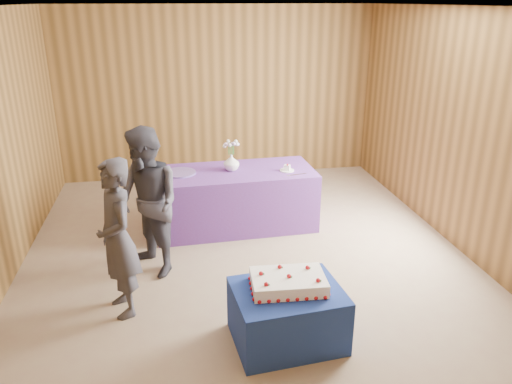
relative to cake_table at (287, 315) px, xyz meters
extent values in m
plane|color=gray|center=(-0.12, 1.47, -0.25)|extent=(6.00, 6.00, 0.00)
cube|color=brown|center=(-0.12, 4.47, 1.10)|extent=(5.00, 0.04, 2.70)
cube|color=brown|center=(-0.12, -1.53, 1.10)|extent=(5.00, 0.04, 2.70)
cube|color=brown|center=(2.38, 1.47, 1.10)|extent=(0.04, 6.00, 2.70)
cube|color=white|center=(-0.12, 1.47, 2.45)|extent=(5.00, 6.00, 0.04)
cube|color=navy|center=(0.00, 0.00, 0.00)|extent=(0.96, 0.78, 0.50)
cube|color=#603797|center=(-0.13, 2.41, 0.12)|extent=(2.03, 0.98, 0.75)
cube|color=white|center=(0.01, 0.03, 0.31)|extent=(0.63, 0.44, 0.11)
sphere|color=#AA0D17|center=(-0.31, -0.15, 0.27)|extent=(0.03, 0.03, 0.03)
sphere|color=#AA0D17|center=(0.30, -0.19, 0.27)|extent=(0.03, 0.03, 0.03)
sphere|color=#AA0D17|center=(-0.28, 0.25, 0.27)|extent=(0.03, 0.03, 0.03)
sphere|color=#AA0D17|center=(0.33, 0.22, 0.27)|extent=(0.03, 0.03, 0.03)
sphere|color=#AA0D17|center=(-0.18, -0.06, 0.38)|extent=(0.04, 0.04, 0.04)
cone|color=#135319|center=(-0.15, -0.06, 0.37)|extent=(0.01, 0.03, 0.02)
sphere|color=#AA0D17|center=(0.18, 0.12, 0.38)|extent=(0.04, 0.04, 0.04)
cone|color=#135319|center=(0.20, 0.12, 0.37)|extent=(0.01, 0.03, 0.02)
sphere|color=#AA0D17|center=(0.01, 0.03, 0.38)|extent=(0.04, 0.04, 0.04)
cone|color=#135319|center=(0.03, 0.03, 0.37)|extent=(0.01, 0.03, 0.02)
imported|color=white|center=(-0.16, 2.44, 0.60)|extent=(0.23, 0.23, 0.21)
cylinder|color=#2B6628|center=(-0.13, 2.44, 0.77)|extent=(0.01, 0.01, 0.14)
sphere|color=#C7AADD|center=(-0.08, 2.44, 0.84)|extent=(0.05, 0.05, 0.05)
cylinder|color=#2B6628|center=(-0.13, 2.46, 0.77)|extent=(0.01, 0.01, 0.14)
sphere|color=silver|center=(-0.09, 2.49, 0.84)|extent=(0.05, 0.05, 0.05)
cylinder|color=#2B6628|center=(-0.15, 2.47, 0.77)|extent=(0.01, 0.01, 0.14)
sphere|color=#C7AADD|center=(-0.13, 2.52, 0.84)|extent=(0.05, 0.05, 0.05)
cylinder|color=#2B6628|center=(-0.17, 2.47, 0.77)|extent=(0.01, 0.01, 0.14)
sphere|color=silver|center=(-0.18, 2.52, 0.84)|extent=(0.05, 0.05, 0.05)
cylinder|color=#2B6628|center=(-0.19, 2.46, 0.77)|extent=(0.01, 0.01, 0.14)
sphere|color=#C7AADD|center=(-0.23, 2.49, 0.84)|extent=(0.05, 0.05, 0.05)
cylinder|color=#2B6628|center=(-0.19, 2.44, 0.77)|extent=(0.01, 0.01, 0.14)
sphere|color=silver|center=(-0.24, 2.44, 0.84)|extent=(0.05, 0.05, 0.05)
cylinder|color=#2B6628|center=(-0.19, 2.42, 0.77)|extent=(0.01, 0.01, 0.14)
sphere|color=#C7AADD|center=(-0.23, 2.39, 0.84)|extent=(0.05, 0.05, 0.05)
cylinder|color=#2B6628|center=(-0.17, 2.41, 0.77)|extent=(0.01, 0.01, 0.14)
sphere|color=silver|center=(-0.18, 2.36, 0.84)|extent=(0.05, 0.05, 0.05)
cylinder|color=#2B6628|center=(-0.15, 2.41, 0.77)|extent=(0.01, 0.01, 0.14)
sphere|color=#C7AADD|center=(-0.13, 2.36, 0.84)|extent=(0.05, 0.05, 0.05)
cylinder|color=#2B6628|center=(-0.13, 2.42, 0.77)|extent=(0.01, 0.01, 0.14)
sphere|color=silver|center=(-0.09, 2.39, 0.84)|extent=(0.05, 0.05, 0.05)
cylinder|color=#694F9F|center=(-0.81, 2.43, 0.51)|extent=(0.50, 0.50, 0.02)
cylinder|color=white|center=(0.52, 2.30, 0.51)|extent=(0.20, 0.20, 0.01)
cube|color=white|center=(0.52, 2.30, 0.54)|extent=(0.09, 0.09, 0.06)
sphere|color=#AA0D17|center=(0.52, 2.28, 0.59)|extent=(0.03, 0.03, 0.03)
cube|color=#B2B2B6|center=(0.61, 2.13, 0.50)|extent=(0.26, 0.07, 0.00)
imported|color=#35333D|center=(-1.41, 0.70, 0.50)|extent=(0.52, 0.64, 1.50)
imported|color=#373641|center=(-1.16, 1.40, 0.55)|extent=(0.93, 0.98, 1.59)
camera|label=1|loc=(-0.87, -3.48, 2.51)|focal=35.00mm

